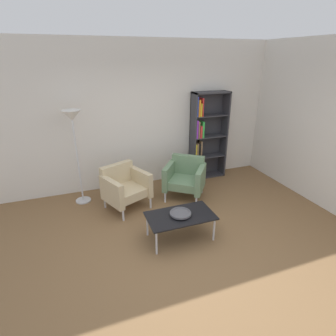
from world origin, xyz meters
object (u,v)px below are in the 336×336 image
(armchair_corner_red, at_px, (125,186))
(bookshelf_tall, at_px, (205,138))
(decorative_bowl, at_px, (181,213))
(coffee_table_low, at_px, (180,217))
(armchair_spare_guest, at_px, (185,177))
(floor_lamp_torchiere, at_px, (73,127))

(armchair_corner_red, bearing_deg, bookshelf_tall, -2.78)
(bookshelf_tall, bearing_deg, decorative_bowl, -125.21)
(coffee_table_low, bearing_deg, bookshelf_tall, 54.79)
(armchair_spare_guest, bearing_deg, decorative_bowl, -79.52)
(decorative_bowl, height_order, floor_lamp_torchiere, floor_lamp_torchiere)
(armchair_spare_guest, height_order, floor_lamp_torchiere, floor_lamp_torchiere)
(bookshelf_tall, distance_m, coffee_table_low, 2.43)
(coffee_table_low, height_order, armchair_spare_guest, armchair_spare_guest)
(floor_lamp_torchiere, bearing_deg, armchair_spare_guest, -14.09)
(decorative_bowl, distance_m, armchair_spare_guest, 1.33)
(coffee_table_low, xyz_separation_m, floor_lamp_torchiere, (-1.32, 1.67, 1.08))
(bookshelf_tall, distance_m, floor_lamp_torchiere, 2.75)
(decorative_bowl, height_order, armchair_spare_guest, armchair_spare_guest)
(bookshelf_tall, bearing_deg, coffee_table_low, -125.21)
(coffee_table_low, distance_m, armchair_corner_red, 1.33)
(coffee_table_low, distance_m, floor_lamp_torchiere, 2.39)
(coffee_table_low, relative_size, decorative_bowl, 3.12)
(bookshelf_tall, height_order, floor_lamp_torchiere, bookshelf_tall)
(decorative_bowl, bearing_deg, bookshelf_tall, 54.79)
(coffee_table_low, relative_size, floor_lamp_torchiere, 0.57)
(armchair_spare_guest, bearing_deg, armchair_corner_red, -143.03)
(decorative_bowl, distance_m, armchair_corner_red, 1.33)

